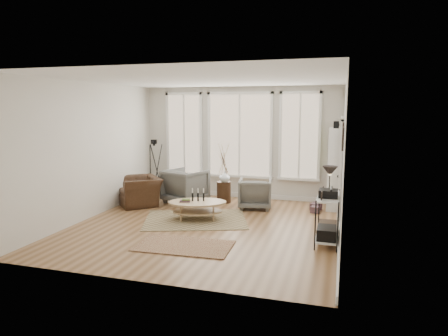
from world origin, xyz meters
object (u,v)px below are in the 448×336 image
(bookcase, at_px, (335,168))
(coffee_table, at_px, (197,205))
(accent_chair, at_px, (139,191))
(low_shelf, at_px, (328,213))
(armchair_left, at_px, (185,186))
(side_table, at_px, (224,174))
(armchair_right, at_px, (255,193))

(bookcase, xyz_separation_m, coffee_table, (-2.77, -1.85, -0.65))
(coffee_table, relative_size, accent_chair, 1.34)
(low_shelf, xyz_separation_m, armchair_left, (-3.53, 2.05, -0.09))
(bookcase, distance_m, coffee_table, 3.39)
(low_shelf, relative_size, side_table, 0.88)
(coffee_table, distance_m, side_table, 1.70)
(coffee_table, xyz_separation_m, side_table, (0.11, 1.64, 0.41))
(armchair_right, bearing_deg, armchair_left, -12.05)
(coffee_table, bearing_deg, armchair_left, 120.74)
(low_shelf, xyz_separation_m, armchair_right, (-1.73, 1.98, -0.16))
(low_shelf, xyz_separation_m, side_table, (-2.60, 2.32, 0.20))
(low_shelf, relative_size, armchair_left, 1.40)
(armchair_right, bearing_deg, side_table, -31.00)
(side_table, xyz_separation_m, accent_chair, (-1.92, -0.81, -0.37))
(armchair_right, bearing_deg, bookcase, -172.92)
(armchair_right, xyz_separation_m, side_table, (-0.87, 0.34, 0.36))
(side_table, bearing_deg, coffee_table, -93.79)
(low_shelf, bearing_deg, side_table, 138.35)
(low_shelf, bearing_deg, bookcase, 88.72)
(low_shelf, relative_size, accent_chair, 1.24)
(bookcase, height_order, accent_chair, bookcase)
(low_shelf, height_order, accent_chair, low_shelf)
(coffee_table, relative_size, armchair_right, 1.82)
(armchair_left, xyz_separation_m, side_table, (0.93, 0.27, 0.29))
(bookcase, relative_size, side_table, 1.39)
(bookcase, bearing_deg, accent_chair, -167.45)
(side_table, bearing_deg, low_shelf, -41.65)
(coffee_table, height_order, side_table, side_table)
(low_shelf, height_order, armchair_left, low_shelf)
(low_shelf, bearing_deg, armchair_left, 149.89)
(side_table, bearing_deg, bookcase, 4.40)
(bookcase, distance_m, armchair_right, 1.96)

